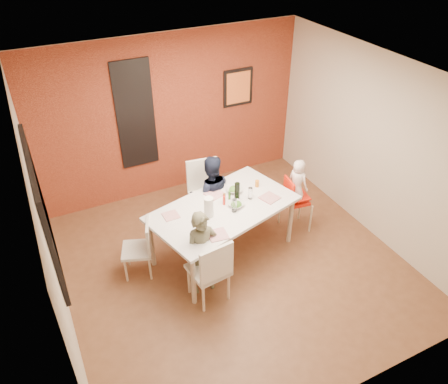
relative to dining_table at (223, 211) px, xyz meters
name	(u,v)px	position (x,y,z in m)	size (l,w,h in m)	color
ground	(233,263)	(0.02, -0.27, -0.76)	(4.50, 4.50, 0.00)	brown
ceiling	(236,80)	(0.02, -0.27, 1.94)	(4.50, 4.50, 0.02)	white
wall_back	(172,116)	(0.02, 1.98, 0.59)	(4.50, 0.02, 2.70)	beige
wall_front	(353,313)	(0.02, -2.52, 0.59)	(4.50, 0.02, 2.70)	beige
wall_left	(47,236)	(-2.23, -0.27, 0.59)	(0.02, 4.50, 2.70)	beige
wall_right	(373,146)	(2.27, -0.27, 0.59)	(0.02, 4.50, 2.70)	beige
brick_accent_wall	(172,117)	(0.02, 1.96, 0.59)	(4.50, 0.02, 2.70)	maroon
picture_window_frame	(43,210)	(-2.20, -0.07, 0.79)	(0.05, 1.70, 1.30)	black
picture_window_pane	(44,210)	(-2.18, -0.07, 0.79)	(0.02, 1.55, 1.15)	black
glassblock_strip	(135,115)	(-0.58, 1.94, 0.74)	(0.55, 0.03, 1.70)	silver
glassblock_surround	(136,115)	(-0.58, 1.94, 0.74)	(0.60, 0.03, 1.76)	black
art_print_frame	(238,87)	(1.22, 1.94, 0.89)	(0.54, 0.03, 0.64)	black
art_print_canvas	(238,88)	(1.22, 1.92, 0.89)	(0.44, 0.01, 0.54)	orange
dining_table	(223,211)	(0.00, 0.00, 0.00)	(2.21, 1.59, 0.83)	white
chair_near	(212,269)	(-0.53, -0.75, -0.21)	(0.50, 0.50, 0.98)	silver
chair_far	(205,189)	(0.08, 0.83, -0.17)	(0.55, 0.55, 1.05)	white
chair_left	(142,245)	(-1.15, 0.13, -0.28)	(0.50, 0.50, 0.85)	beige
high_chair	(294,199)	(1.21, 0.04, -0.21)	(0.43, 0.43, 0.91)	red
child_near	(203,253)	(-0.54, -0.50, -0.15)	(0.44, 0.29, 1.22)	brown
child_far	(211,195)	(0.07, 0.57, -0.11)	(0.63, 0.49, 1.29)	black
toddler	(298,181)	(1.23, 0.04, 0.12)	(0.33, 0.21, 0.68)	white
plate_near_left	(218,235)	(-0.32, -0.50, 0.08)	(0.24, 0.24, 0.01)	silver
plate_far_mid	(215,194)	(0.02, 0.33, 0.08)	(0.23, 0.23, 0.01)	white
plate_near_right	(270,198)	(0.67, -0.10, 0.08)	(0.23, 0.23, 0.01)	silver
plate_far_left	(171,216)	(-0.71, 0.13, 0.08)	(0.20, 0.20, 0.01)	white
salad_bowl_a	(236,205)	(0.17, -0.06, 0.10)	(0.21, 0.21, 0.05)	white
salad_bowl_b	(234,189)	(0.31, 0.27, 0.10)	(0.23, 0.23, 0.06)	silver
wine_bottle	(237,192)	(0.24, 0.06, 0.21)	(0.07, 0.07, 0.28)	black
wine_glass_a	(234,206)	(0.09, -0.15, 0.17)	(0.07, 0.07, 0.19)	silver
wine_glass_b	(250,193)	(0.42, 0.01, 0.16)	(0.06, 0.06, 0.18)	white
paper_towel_roll	(209,207)	(-0.26, -0.09, 0.22)	(0.13, 0.13, 0.28)	white
condiment_red	(224,200)	(0.03, 0.04, 0.14)	(0.04, 0.04, 0.14)	red
condiment_green	(229,195)	(0.16, 0.13, 0.14)	(0.03, 0.03, 0.14)	#3C7A28
condiment_brown	(224,198)	(0.05, 0.08, 0.15)	(0.04, 0.04, 0.15)	brown
sippy_cup	(257,184)	(0.66, 0.23, 0.12)	(0.06, 0.06, 0.10)	orange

